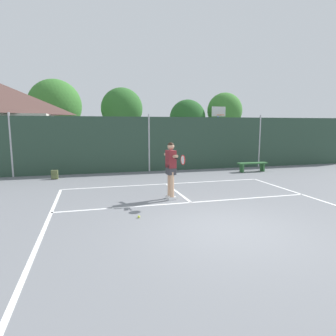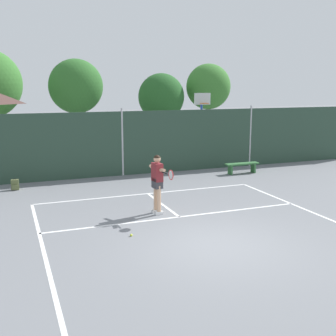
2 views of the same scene
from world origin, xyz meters
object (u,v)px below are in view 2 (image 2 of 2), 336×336
(basketball_hoop, at_px, (202,117))
(tennis_player, at_px, (157,179))
(backpack_olive, at_px, (15,185))
(tennis_ball, at_px, (131,235))
(courtside_bench, at_px, (242,166))

(basketball_hoop, height_order, tennis_player, basketball_hoop)
(basketball_hoop, xyz_separation_m, backpack_olive, (-9.42, -3.24, -2.12))
(tennis_ball, xyz_separation_m, courtside_bench, (6.98, 6.05, 0.33))
(backpack_olive, bearing_deg, tennis_player, -49.98)
(backpack_olive, xyz_separation_m, courtside_bench, (9.70, -0.45, 0.17))
(backpack_olive, relative_size, courtside_bench, 0.29)
(basketball_hoop, distance_m, tennis_ball, 12.03)
(basketball_hoop, relative_size, tennis_ball, 53.79)
(tennis_player, xyz_separation_m, tennis_ball, (-1.34, -1.66, -1.08))
(basketball_hoop, relative_size, courtside_bench, 2.22)
(tennis_player, height_order, tennis_ball, tennis_player)
(backpack_olive, height_order, courtside_bench, courtside_bench)
(basketball_hoop, relative_size, tennis_player, 1.91)
(tennis_ball, distance_m, courtside_bench, 9.24)
(tennis_ball, bearing_deg, courtside_bench, 40.93)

